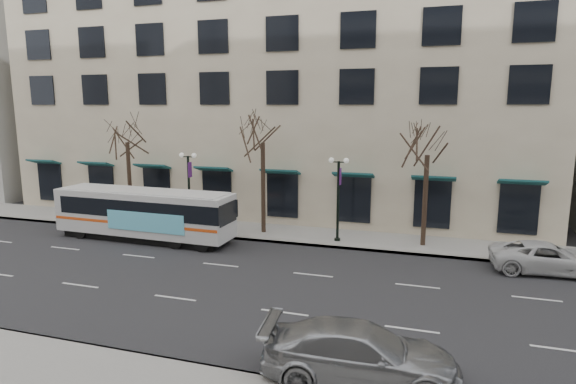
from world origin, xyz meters
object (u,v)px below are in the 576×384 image
at_px(tree_far_left, 126,128).
at_px(lamp_post_left, 189,187).
at_px(tree_far_mid, 263,127).
at_px(city_bus, 145,213).
at_px(white_pickup, 548,258).
at_px(silver_car, 360,353).
at_px(tree_far_right, 428,138).
at_px(lamp_post_right, 338,195).

bearing_deg(tree_far_left, lamp_post_left, -6.83).
bearing_deg(tree_far_mid, lamp_post_left, -173.15).
relative_size(city_bus, white_pickup, 2.14).
bearing_deg(silver_car, city_bus, 46.48).
bearing_deg(tree_far_mid, tree_far_right, -0.00).
distance_m(city_bus, white_pickup, 22.65).
xyz_separation_m(lamp_post_left, silver_car, (13.64, -14.40, -2.08)).
bearing_deg(tree_far_right, white_pickup, -23.11).
xyz_separation_m(tree_far_right, white_pickup, (6.09, -2.60, -5.67)).
height_order(tree_far_mid, silver_car, tree_far_mid).
height_order(tree_far_left, lamp_post_right, tree_far_left).
relative_size(tree_far_right, lamp_post_right, 1.55).
bearing_deg(white_pickup, lamp_post_right, 75.31).
height_order(city_bus, white_pickup, city_bus).
distance_m(tree_far_left, lamp_post_left, 6.29).
distance_m(tree_far_right, silver_car, 16.05).
distance_m(tree_far_left, white_pickup, 26.89).
relative_size(tree_far_left, lamp_post_left, 1.60).
distance_m(lamp_post_left, silver_car, 19.94).
height_order(tree_far_left, silver_car, tree_far_left).
relative_size(lamp_post_left, white_pickup, 0.96).
xyz_separation_m(tree_far_mid, lamp_post_left, (-4.99, -0.60, -3.96)).
distance_m(lamp_post_right, city_bus, 11.94).
bearing_deg(tree_far_right, silver_car, -95.16).
distance_m(tree_far_mid, city_bus, 9.02).
bearing_deg(lamp_post_left, tree_far_mid, 6.85).
height_order(tree_far_mid, lamp_post_right, tree_far_mid).
bearing_deg(tree_far_left, tree_far_right, 0.00).
height_order(tree_far_mid, tree_far_right, tree_far_mid).
xyz_separation_m(tree_far_mid, silver_car, (8.64, -15.00, -6.04)).
relative_size(tree_far_left, tree_far_right, 1.03).
xyz_separation_m(lamp_post_right, white_pickup, (11.09, -2.00, -2.19)).
distance_m(lamp_post_right, silver_car, 15.00).
height_order(tree_far_left, tree_far_right, tree_far_left).
bearing_deg(tree_far_left, city_bus, -44.75).
bearing_deg(city_bus, tree_far_mid, 29.55).
xyz_separation_m(lamp_post_left, city_bus, (-1.53, -2.85, -1.23)).
bearing_deg(tree_far_mid, tree_far_left, -180.00).
bearing_deg(white_pickup, tree_far_left, 79.84).
distance_m(lamp_post_left, lamp_post_right, 10.00).
xyz_separation_m(tree_far_left, tree_far_mid, (10.00, 0.00, 0.21)).
bearing_deg(white_pickup, lamp_post_left, 80.11).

